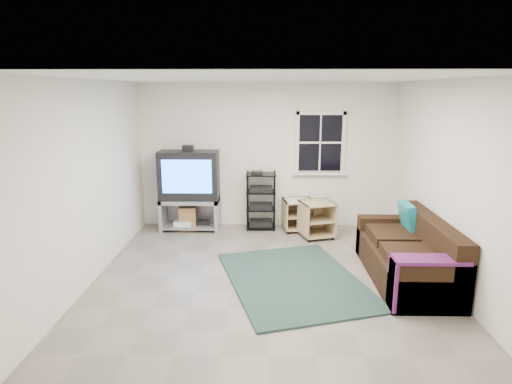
{
  "coord_description": "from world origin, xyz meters",
  "views": [
    {
      "loc": [
        -0.04,
        -5.38,
        2.46
      ],
      "look_at": [
        -0.16,
        0.4,
        1.08
      ],
      "focal_mm": 30.0,
      "sensor_mm": 36.0,
      "label": 1
    }
  ],
  "objects_px": {
    "av_rack": "(261,204)",
    "side_table_left": "(316,218)",
    "sofa": "(409,256)",
    "side_table_right": "(297,212)",
    "tv_unit": "(189,184)"
  },
  "relations": [
    {
      "from": "av_rack",
      "to": "side_table_left",
      "type": "height_order",
      "value": "av_rack"
    },
    {
      "from": "sofa",
      "to": "side_table_left",
      "type": "bearing_deg",
      "value": 121.17
    },
    {
      "from": "side_table_right",
      "to": "sofa",
      "type": "bearing_deg",
      "value": -57.36
    },
    {
      "from": "side_table_left",
      "to": "side_table_right",
      "type": "relative_size",
      "value": 1.11
    },
    {
      "from": "av_rack",
      "to": "sofa",
      "type": "relative_size",
      "value": 0.53
    },
    {
      "from": "side_table_left",
      "to": "tv_unit",
      "type": "bearing_deg",
      "value": 171.07
    },
    {
      "from": "sofa",
      "to": "side_table_right",
      "type": "bearing_deg",
      "value": 122.64
    },
    {
      "from": "side_table_left",
      "to": "side_table_right",
      "type": "height_order",
      "value": "side_table_left"
    },
    {
      "from": "tv_unit",
      "to": "side_table_right",
      "type": "xyz_separation_m",
      "value": [
        1.93,
        0.01,
        -0.52
      ]
    },
    {
      "from": "tv_unit",
      "to": "av_rack",
      "type": "relative_size",
      "value": 1.46
    },
    {
      "from": "av_rack",
      "to": "sofa",
      "type": "height_order",
      "value": "av_rack"
    },
    {
      "from": "side_table_right",
      "to": "av_rack",
      "type": "bearing_deg",
      "value": 174.45
    },
    {
      "from": "side_table_left",
      "to": "sofa",
      "type": "bearing_deg",
      "value": -58.83
    },
    {
      "from": "av_rack",
      "to": "side_table_right",
      "type": "distance_m",
      "value": 0.67
    },
    {
      "from": "av_rack",
      "to": "sofa",
      "type": "distance_m",
      "value": 2.9
    }
  ]
}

